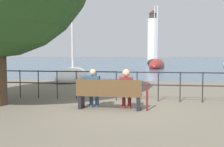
% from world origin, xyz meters
% --- Properties ---
extents(ground_plane, '(1000.00, 1000.00, 0.00)m').
position_xyz_m(ground_plane, '(0.00, 0.00, 0.00)').
color(ground_plane, '#706656').
extents(harbor_water, '(600.00, 300.00, 0.01)m').
position_xyz_m(harbor_water, '(0.00, 158.56, 0.00)').
color(harbor_water, '#47607A').
rests_on(harbor_water, ground_plane).
extents(park_bench, '(1.94, 0.45, 0.90)m').
position_xyz_m(park_bench, '(0.00, -0.06, 0.44)').
color(park_bench, brown).
rests_on(park_bench, ground_plane).
extents(seated_person_left, '(0.41, 0.35, 1.20)m').
position_xyz_m(seated_person_left, '(-0.50, 0.02, 0.66)').
color(seated_person_left, navy).
rests_on(seated_person_left, ground_plane).
extents(seated_person_right, '(0.38, 0.35, 1.20)m').
position_xyz_m(seated_person_right, '(0.50, 0.02, 0.67)').
color(seated_person_right, maroon).
rests_on(seated_person_right, ground_plane).
extents(promenade_railing, '(11.88, 0.04, 1.05)m').
position_xyz_m(promenade_railing, '(-0.00, 1.49, 0.70)').
color(promenade_railing, black).
rests_on(promenade_railing, ground_plane).
extents(closed_umbrella, '(0.09, 0.09, 0.87)m').
position_xyz_m(closed_umbrella, '(1.12, -0.08, 0.49)').
color(closed_umbrella, maroon).
rests_on(closed_umbrella, ground_plane).
extents(sailboat_1, '(2.78, 8.70, 8.84)m').
position_xyz_m(sailboat_1, '(1.97, 26.89, 0.37)').
color(sailboat_1, maroon).
rests_on(sailboat_1, ground_plane).
extents(sailboat_4, '(2.17, 6.05, 11.36)m').
position_xyz_m(sailboat_4, '(-3.99, 8.83, 0.33)').
color(sailboat_4, white).
rests_on(sailboat_4, ground_plane).
extents(sailboat_5, '(3.26, 5.38, 11.40)m').
position_xyz_m(sailboat_5, '(1.73, 40.35, 0.37)').
color(sailboat_5, black).
rests_on(sailboat_5, ground_plane).
extents(harbor_lighthouse, '(4.19, 4.19, 20.85)m').
position_xyz_m(harbor_lighthouse, '(1.60, 99.42, 9.70)').
color(harbor_lighthouse, white).
rests_on(harbor_lighthouse, ground_plane).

